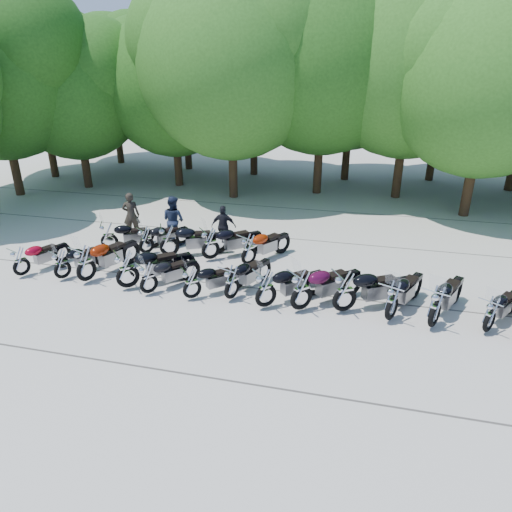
% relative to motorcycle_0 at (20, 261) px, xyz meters
% --- Properties ---
extents(ground, '(90.00, 90.00, 0.00)m').
position_rel_motorcycle_0_xyz_m(ground, '(7.66, -0.49, -0.58)').
color(ground, '#A39F93').
rests_on(ground, ground).
extents(tree_0, '(7.50, 7.50, 9.21)m').
position_rel_motorcycle_0_xyz_m(tree_0, '(-7.76, 12.49, 4.87)').
color(tree_0, '#3A2614').
rests_on(tree_0, ground).
extents(tree_1, '(6.97, 6.97, 8.55)m').
position_rel_motorcycle_0_xyz_m(tree_1, '(-4.38, 10.74, 4.48)').
color(tree_1, '#3A2614').
rests_on(tree_1, ground).
extents(tree_2, '(7.31, 7.31, 8.97)m').
position_rel_motorcycle_0_xyz_m(tree_2, '(0.40, 12.35, 4.73)').
color(tree_2, '#3A2614').
rests_on(tree_2, ground).
extents(tree_3, '(8.70, 8.70, 10.67)m').
position_rel_motorcycle_0_xyz_m(tree_3, '(4.09, 10.75, 5.74)').
color(tree_3, '#3A2614').
rests_on(tree_3, ground).
extents(tree_4, '(9.13, 9.13, 11.20)m').
position_rel_motorcycle_0_xyz_m(tree_4, '(8.19, 12.60, 6.06)').
color(tree_4, '#3A2614').
rests_on(tree_4, ground).
extents(tree_5, '(9.04, 9.04, 11.10)m').
position_rel_motorcycle_0_xyz_m(tree_5, '(12.27, 12.71, 5.99)').
color(tree_5, '#3A2614').
rests_on(tree_5, ground).
extents(tree_6, '(8.00, 8.00, 9.82)m').
position_rel_motorcycle_0_xyz_m(tree_6, '(15.21, 10.32, 5.23)').
color(tree_6, '#3A2614').
rests_on(tree_6, ground).
extents(tree_9, '(7.59, 7.59, 9.32)m').
position_rel_motorcycle_0_xyz_m(tree_9, '(-5.87, 17.09, 4.94)').
color(tree_9, '#3A2614').
rests_on(tree_9, ground).
extents(tree_10, '(7.78, 7.78, 9.55)m').
position_rel_motorcycle_0_xyz_m(tree_10, '(-0.63, 16.48, 5.08)').
color(tree_10, '#3A2614').
rests_on(tree_10, ground).
extents(tree_11, '(7.56, 7.56, 9.28)m').
position_rel_motorcycle_0_xyz_m(tree_11, '(3.90, 15.93, 4.92)').
color(tree_11, '#3A2614').
rests_on(tree_11, ground).
extents(tree_12, '(7.88, 7.88, 9.67)m').
position_rel_motorcycle_0_xyz_m(tree_12, '(9.46, 15.97, 5.15)').
color(tree_12, '#3A2614').
rests_on(tree_12, ground).
extents(tree_13, '(8.31, 8.31, 10.20)m').
position_rel_motorcycle_0_xyz_m(tree_13, '(14.35, 16.98, 5.46)').
color(tree_13, '#3A2614').
rests_on(tree_13, ground).
extents(motorcycle_0, '(1.34, 2.13, 1.16)m').
position_rel_motorcycle_0_xyz_m(motorcycle_0, '(0.00, 0.00, 0.00)').
color(motorcycle_0, maroon).
rests_on(motorcycle_0, ground).
extents(motorcycle_1, '(1.46, 2.10, 1.15)m').
position_rel_motorcycle_0_xyz_m(motorcycle_1, '(1.44, 0.12, -0.00)').
color(motorcycle_1, black).
rests_on(motorcycle_1, ground).
extents(motorcycle_2, '(1.60, 2.59, 1.40)m').
position_rel_motorcycle_0_xyz_m(motorcycle_2, '(2.31, 0.13, 0.12)').
color(motorcycle_2, maroon).
rests_on(motorcycle_2, ground).
extents(motorcycle_3, '(2.39, 2.26, 1.43)m').
position_rel_motorcycle_0_xyz_m(motorcycle_3, '(3.83, 0.00, 0.14)').
color(motorcycle_3, black).
rests_on(motorcycle_3, ground).
extents(motorcycle_4, '(1.74, 2.04, 1.17)m').
position_rel_motorcycle_0_xyz_m(motorcycle_4, '(4.61, -0.16, 0.01)').
color(motorcycle_4, black).
rests_on(motorcycle_4, ground).
extents(motorcycle_5, '(1.92, 1.83, 1.15)m').
position_rel_motorcycle_0_xyz_m(motorcycle_5, '(6.00, -0.16, -0.00)').
color(motorcycle_5, black).
rests_on(motorcycle_5, ground).
extents(motorcycle_6, '(1.48, 2.29, 1.24)m').
position_rel_motorcycle_0_xyz_m(motorcycle_6, '(7.14, 0.10, 0.04)').
color(motorcycle_6, black).
rests_on(motorcycle_6, ground).
extents(motorcycle_7, '(2.24, 2.13, 1.34)m').
position_rel_motorcycle_0_xyz_m(motorcycle_7, '(8.23, -0.16, 0.09)').
color(motorcycle_7, black).
rests_on(motorcycle_7, ground).
extents(motorcycle_8, '(2.35, 2.30, 1.42)m').
position_rel_motorcycle_0_xyz_m(motorcycle_8, '(9.24, -0.08, 0.13)').
color(motorcycle_8, '#390722').
rests_on(motorcycle_8, ground).
extents(motorcycle_9, '(2.58, 1.98, 1.44)m').
position_rel_motorcycle_0_xyz_m(motorcycle_9, '(10.42, 0.11, 0.14)').
color(motorcycle_9, black).
rests_on(motorcycle_9, ground).
extents(motorcycle_10, '(1.65, 2.43, 1.33)m').
position_rel_motorcycle_0_xyz_m(motorcycle_10, '(11.69, -0.02, 0.09)').
color(motorcycle_10, black).
rests_on(motorcycle_10, ground).
extents(motorcycle_11, '(1.71, 2.51, 1.37)m').
position_rel_motorcycle_0_xyz_m(motorcycle_11, '(12.78, -0.12, 0.11)').
color(motorcycle_11, black).
rests_on(motorcycle_11, ground).
extents(motorcycle_12, '(1.68, 2.06, 1.17)m').
position_rel_motorcycle_0_xyz_m(motorcycle_12, '(14.14, -0.03, 0.00)').
color(motorcycle_12, black).
rests_on(motorcycle_12, ground).
extents(motorcycle_14, '(2.27, 1.53, 1.24)m').
position_rel_motorcycle_0_xyz_m(motorcycle_14, '(1.64, 2.68, 0.04)').
color(motorcycle_14, black).
rests_on(motorcycle_14, ground).
extents(motorcycle_15, '(1.76, 2.10, 1.20)m').
position_rel_motorcycle_0_xyz_m(motorcycle_15, '(3.14, 2.67, 0.02)').
color(motorcycle_15, black).
rests_on(motorcycle_15, ground).
extents(motorcycle_16, '(2.52, 1.75, 1.38)m').
position_rel_motorcycle_0_xyz_m(motorcycle_16, '(4.07, 2.61, 0.11)').
color(motorcycle_16, black).
rests_on(motorcycle_16, ground).
extents(motorcycle_17, '(2.29, 2.13, 1.36)m').
position_rel_motorcycle_0_xyz_m(motorcycle_17, '(5.60, 2.71, 0.10)').
color(motorcycle_17, black).
rests_on(motorcycle_17, ground).
extents(motorcycle_18, '(1.85, 2.33, 1.31)m').
position_rel_motorcycle_0_xyz_m(motorcycle_18, '(7.03, 2.56, 0.08)').
color(motorcycle_18, '#8C2005').
rests_on(motorcycle_18, ground).
extents(rider_0, '(0.77, 0.62, 1.82)m').
position_rel_motorcycle_0_xyz_m(rider_0, '(1.76, 4.25, 0.33)').
color(rider_0, black).
rests_on(rider_0, ground).
extents(rider_1, '(1.09, 0.97, 1.88)m').
position_rel_motorcycle_0_xyz_m(rider_1, '(3.69, 3.98, 0.36)').
color(rider_1, '#1D273E').
rests_on(rider_1, ground).
extents(rider_2, '(0.98, 0.51, 1.60)m').
position_rel_motorcycle_0_xyz_m(rider_2, '(5.64, 4.13, 0.22)').
color(rider_2, black).
rests_on(rider_2, ground).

